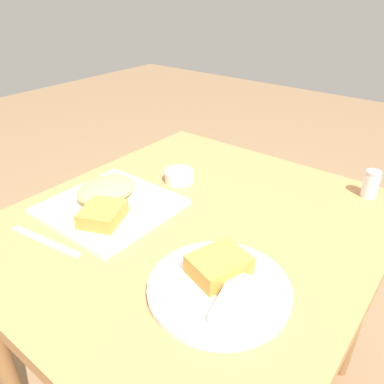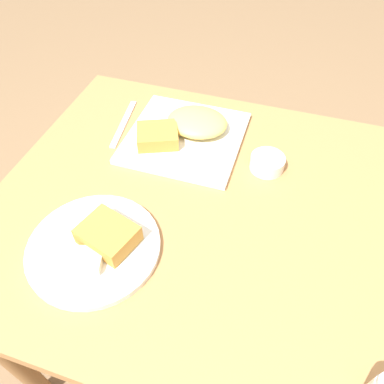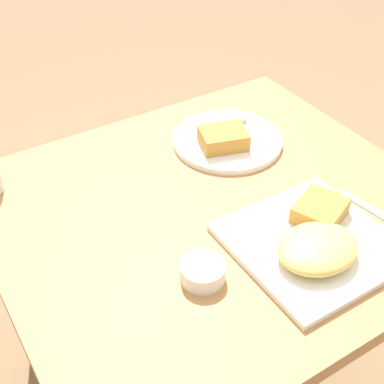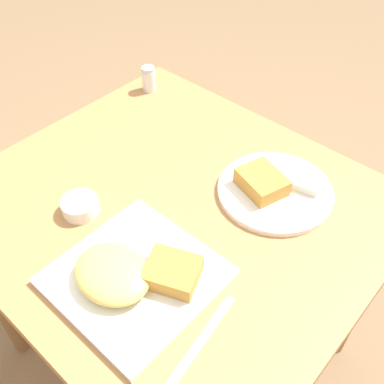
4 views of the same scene
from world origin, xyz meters
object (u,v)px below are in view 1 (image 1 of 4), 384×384
at_px(plate_square_near, 108,201).
at_px(butter_knife, 45,241).
at_px(sauce_ramekin, 179,176).
at_px(plate_oval_far, 220,283).
at_px(salt_shaker, 370,186).

relative_size(plate_square_near, butter_knife, 1.42).
bearing_deg(butter_knife, sauce_ramekin, 74.72).
bearing_deg(plate_oval_far, sauce_ramekin, -130.23).
distance_m(plate_oval_far, sauce_ramekin, 0.44).
bearing_deg(sauce_ramekin, plate_oval_far, 49.77).
xyz_separation_m(plate_square_near, butter_knife, (0.18, -0.00, -0.02)).
xyz_separation_m(plate_oval_far, salt_shaker, (-0.53, 0.12, 0.02)).
bearing_deg(butter_knife, salt_shaker, 44.24).
bearing_deg(plate_oval_far, plate_square_near, -99.29).
bearing_deg(salt_shaker, plate_oval_far, -12.32).
height_order(plate_oval_far, butter_knife, plate_oval_far).
height_order(plate_square_near, salt_shaker, salt_shaker).
bearing_deg(sauce_ramekin, salt_shaker, 118.58).
relative_size(sauce_ramekin, salt_shaker, 1.11).
bearing_deg(salt_shaker, plate_square_near, -46.97).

